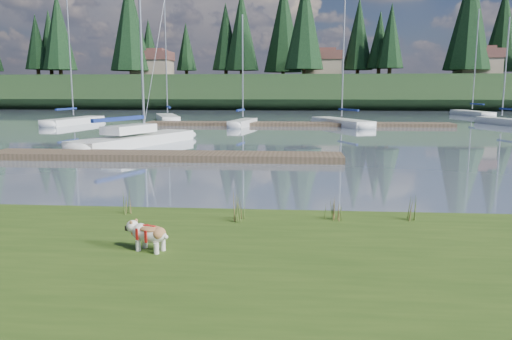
{
  "coord_description": "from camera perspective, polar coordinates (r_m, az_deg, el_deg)",
  "views": [
    {
      "loc": [
        1.94,
        -12.86,
        3.14
      ],
      "look_at": [
        0.94,
        -0.5,
        1.12
      ],
      "focal_mm": 35.0,
      "sensor_mm": 36.0,
      "label": 1
    }
  ],
  "objects": [
    {
      "name": "conifer_4",
      "position": [
        79.49,
        5.58,
        16.42
      ],
      "size": [
        6.16,
        6.16,
        15.1
      ],
      "color": "#382619",
      "rests_on": "ridge"
    },
    {
      "name": "weed_4",
      "position": [
        10.84,
        9.24,
        -4.68
      ],
      "size": [
        0.17,
        0.14,
        0.48
      ],
      "color": "#475B23",
      "rests_on": "bank"
    },
    {
      "name": "house_2",
      "position": [
        86.63,
        24.01,
        11.25
      ],
      "size": [
        6.3,
        5.3,
        4.65
      ],
      "color": "gray",
      "rests_on": "ridge"
    },
    {
      "name": "conifer_3",
      "position": [
        86.12,
        -3.49,
        14.98
      ],
      "size": [
        4.84,
        4.84,
        12.25
      ],
      "color": "#382619",
      "rests_on": "ridge"
    },
    {
      "name": "weed_2",
      "position": [
        10.92,
        8.39,
        -4.26
      ],
      "size": [
        0.17,
        0.14,
        0.6
      ],
      "color": "#475B23",
      "rests_on": "bank"
    },
    {
      "name": "weed_5",
      "position": [
        11.22,
        17.28,
        -4.18
      ],
      "size": [
        0.17,
        0.14,
        0.62
      ],
      "color": "#475B23",
      "rests_on": "bank"
    },
    {
      "name": "sailboat_bg_1",
      "position": [
        51.02,
        -10.14,
        5.97
      ],
      "size": [
        4.37,
        8.31,
        12.28
      ],
      "rotation": [
        0.0,
        0.0,
        1.92
      ],
      "color": "white",
      "rests_on": "ground"
    },
    {
      "name": "conifer_1",
      "position": [
        94.11,
        -22.52,
        13.55
      ],
      "size": [
        4.4,
        4.4,
        11.3
      ],
      "color": "#382619",
      "rests_on": "ridge"
    },
    {
      "name": "weed_0",
      "position": [
        10.54,
        -2.33,
        -4.38
      ],
      "size": [
        0.17,
        0.14,
        0.73
      ],
      "color": "#475B23",
      "rests_on": "bank"
    },
    {
      "name": "house_1",
      "position": [
        84.06,
        7.55,
        12.04
      ],
      "size": [
        6.3,
        5.3,
        4.65
      ],
      "color": "gray",
      "rests_on": "ridge"
    },
    {
      "name": "sailboat_main",
      "position": [
        29.33,
        -12.7,
        3.72
      ],
      "size": [
        5.41,
        9.89,
        14.09
      ],
      "rotation": [
        0.0,
        0.0,
        1.2
      ],
      "color": "white",
      "rests_on": "ground"
    },
    {
      "name": "weed_1",
      "position": [
        10.8,
        -1.86,
        -4.54
      ],
      "size": [
        0.17,
        0.14,
        0.51
      ],
      "color": "#475B23",
      "rests_on": "bank"
    },
    {
      "name": "conifer_6",
      "position": [
        85.64,
        23.23,
        15.83
      ],
      "size": [
        7.04,
        7.04,
        17.0
      ],
      "color": "#382619",
      "rests_on": "ridge"
    },
    {
      "name": "dock_far",
      "position": [
        42.96,
        4.71,
        5.25
      ],
      "size": [
        26.0,
        2.2,
        0.3
      ],
      "primitive_type": "cube",
      "color": "#4C3D2C",
      "rests_on": "ground"
    },
    {
      "name": "conifer_2",
      "position": [
        85.86,
        -14.26,
        15.96
      ],
      "size": [
        6.6,
        6.6,
        16.05
      ],
      "color": "#382619",
      "rests_on": "ridge"
    },
    {
      "name": "ridge",
      "position": [
        85.88,
        3.37,
        8.83
      ],
      "size": [
        200.0,
        20.0,
        5.0
      ],
      "primitive_type": "cube",
      "color": "black",
      "rests_on": "ground"
    },
    {
      "name": "sailboat_bg_5",
      "position": [
        64.91,
        23.14,
        6.04
      ],
      "size": [
        3.01,
        8.79,
        12.26
      ],
      "rotation": [
        0.0,
        0.0,
        1.73
      ],
      "color": "white",
      "rests_on": "ground"
    },
    {
      "name": "bulldog",
      "position": [
        8.92,
        -12.14,
        -7.05
      ],
      "size": [
        0.86,
        0.53,
        0.5
      ],
      "rotation": [
        0.0,
        0.0,
        2.79
      ],
      "color": "silver",
      "rests_on": "bank"
    },
    {
      "name": "sailboat_bg_4",
      "position": [
        49.84,
        25.87,
        5.12
      ],
      "size": [
        3.01,
        6.29,
        9.36
      ],
      "rotation": [
        0.0,
        0.0,
        1.87
      ],
      "color": "white",
      "rests_on": "ground"
    },
    {
      "name": "dock_near",
      "position": [
        22.85,
        -10.49,
        1.59
      ],
      "size": [
        16.0,
        2.0,
        0.3
      ],
      "primitive_type": "cube",
      "color": "#4C3D2C",
      "rests_on": "ground"
    },
    {
      "name": "sailboat_bg_0",
      "position": [
        48.32,
        -19.61,
        5.39
      ],
      "size": [
        2.99,
        8.62,
        12.21
      ],
      "rotation": [
        0.0,
        0.0,
        1.41
      ],
      "color": "white",
      "rests_on": "ground"
    },
    {
      "name": "sailboat_bg_3",
      "position": [
        44.5,
        9.25,
        5.52
      ],
      "size": [
        5.35,
        8.91,
        13.1
      ],
      "rotation": [
        0.0,
        0.0,
        2.0
      ],
      "color": "white",
      "rests_on": "ground"
    },
    {
      "name": "bank",
      "position": [
        7.72,
        -10.61,
        -13.49
      ],
      "size": [
        60.0,
        9.0,
        0.35
      ],
      "primitive_type": "cube",
      "color": "#304915",
      "rests_on": "ground"
    },
    {
      "name": "conifer_5",
      "position": [
        84.23,
        13.96,
        14.24
      ],
      "size": [
        3.96,
        3.96,
        10.35
      ],
      "color": "#382619",
      "rests_on": "ridge"
    },
    {
      "name": "mud_lip",
      "position": [
        11.83,
        -5.0,
        -5.81
      ],
      "size": [
        60.0,
        0.5,
        0.14
      ],
      "primitive_type": "cube",
      "color": "#33281C",
      "rests_on": "ground"
    },
    {
      "name": "sailboat_bg_2",
      "position": [
        42.8,
        -1.32,
        5.51
      ],
      "size": [
        2.15,
        6.13,
        9.26
      ],
      "rotation": [
        0.0,
        0.0,
        1.41
      ],
      "color": "white",
      "rests_on": "ground"
    },
    {
      "name": "ground",
      "position": [
        43.02,
        2.03,
        5.08
      ],
      "size": [
        200.0,
        200.0,
        0.0
      ],
      "primitive_type": "plane",
      "color": "slate",
      "rests_on": "ground"
    },
    {
      "name": "weed_3",
      "position": [
        11.62,
        -14.51,
        -3.67
      ],
      "size": [
        0.17,
        0.14,
        0.59
      ],
      "color": "#475B23",
      "rests_on": "bank"
    },
    {
      "name": "house_0",
      "position": [
        86.35,
        -11.73,
        11.85
      ],
      "size": [
        6.3,
        5.3,
        4.65
      ],
      "color": "gray",
      "rests_on": "ridge"
    }
  ]
}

